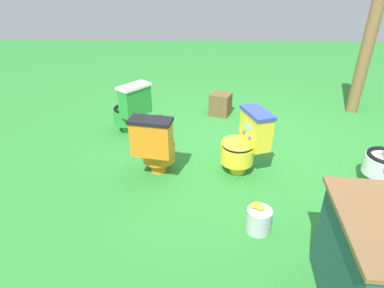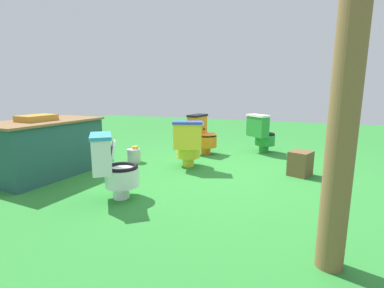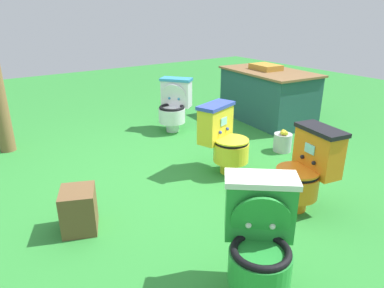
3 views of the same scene
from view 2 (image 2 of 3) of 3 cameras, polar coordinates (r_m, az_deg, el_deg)
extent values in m
plane|color=#2D8433|center=(4.18, 5.54, -5.60)|extent=(14.00, 14.00, 0.00)
cylinder|color=yellow|center=(4.44, -0.76, -3.60)|extent=(0.23, 0.23, 0.14)
cylinder|color=yellow|center=(4.42, -0.76, -1.40)|extent=(0.47, 0.47, 0.20)
torus|color=black|center=(4.40, -0.76, 0.02)|extent=(0.45, 0.45, 0.04)
cylinder|color=#3347B2|center=(4.41, -0.76, -0.64)|extent=(0.30, 0.30, 0.01)
cube|color=yellow|center=(4.18, -0.89, 1.55)|extent=(0.31, 0.45, 0.37)
cube|color=#3347B2|center=(4.15, -0.90, 4.32)|extent=(0.34, 0.48, 0.04)
cube|color=#8CE0E5|center=(4.27, -0.83, 2.44)|extent=(0.04, 0.11, 0.08)
cylinder|color=yellow|center=(4.40, -0.76, 0.30)|extent=(0.46, 0.46, 0.02)
sphere|color=#3347B2|center=(4.29, -1.76, 1.13)|extent=(0.04, 0.04, 0.04)
sphere|color=#3347B2|center=(4.29, 0.11, 1.12)|extent=(0.04, 0.04, 0.04)
cylinder|color=white|center=(3.29, -14.09, -9.32)|extent=(0.25, 0.25, 0.14)
cylinder|color=white|center=(3.23, -13.88, -6.47)|extent=(0.52, 0.52, 0.20)
torus|color=black|center=(3.20, -13.97, -4.56)|extent=(0.50, 0.50, 0.04)
cylinder|color=#338CBF|center=(3.22, -13.93, -5.45)|extent=(0.34, 0.34, 0.01)
cube|color=white|center=(3.16, -17.72, -2.10)|extent=(0.44, 0.40, 0.37)
cube|color=#338CBF|center=(3.13, -17.94, 1.53)|extent=(0.47, 0.43, 0.04)
cube|color=#8CE0E5|center=(3.15, -15.94, -1.11)|extent=(0.09, 0.07, 0.08)
cylinder|color=white|center=(3.17, -15.90, -2.26)|extent=(0.33, 0.29, 0.35)
sphere|color=#338CBF|center=(3.24, -15.81, -2.58)|extent=(0.04, 0.04, 0.04)
sphere|color=#338CBF|center=(3.11, -15.74, -3.17)|extent=(0.04, 0.04, 0.04)
cylinder|color=green|center=(5.57, 14.23, -0.91)|extent=(0.25, 0.25, 0.14)
cylinder|color=green|center=(5.56, 14.46, 0.83)|extent=(0.52, 0.52, 0.20)
torus|color=black|center=(5.54, 14.52, 1.97)|extent=(0.50, 0.50, 0.04)
cylinder|color=white|center=(5.55, 14.49, 1.44)|extent=(0.34, 0.34, 0.01)
cube|color=green|center=(5.38, 13.07, 3.42)|extent=(0.41, 0.44, 0.37)
cube|color=white|center=(5.36, 13.17, 5.58)|extent=(0.44, 0.47, 0.04)
cube|color=#8CE0E5|center=(5.44, 13.88, 4.01)|extent=(0.08, 0.09, 0.08)
cylinder|color=green|center=(5.45, 13.84, 3.33)|extent=(0.29, 0.33, 0.35)
sphere|color=white|center=(5.51, 13.36, 3.06)|extent=(0.04, 0.04, 0.04)
sphere|color=white|center=(5.41, 14.37, 2.87)|extent=(0.04, 0.04, 0.04)
cylinder|color=orange|center=(5.27, 2.78, -1.27)|extent=(0.21, 0.21, 0.14)
cylinder|color=orange|center=(5.22, 2.99, 0.53)|extent=(0.43, 0.43, 0.20)
torus|color=black|center=(5.20, 3.00, 1.74)|extent=(0.41, 0.41, 0.04)
cylinder|color=black|center=(5.21, 2.99, 1.18)|extent=(0.28, 0.28, 0.01)
cube|color=orange|center=(5.28, 1.10, 3.57)|extent=(0.44, 0.26, 0.37)
cube|color=black|center=(5.25, 1.11, 5.76)|extent=(0.47, 0.29, 0.04)
cube|color=#8CE0E5|center=(5.22, 2.06, 4.04)|extent=(0.11, 0.03, 0.08)
cylinder|color=orange|center=(5.20, 3.00, 1.98)|extent=(0.42, 0.42, 0.02)
sphere|color=black|center=(5.29, 2.46, 3.04)|extent=(0.04, 0.04, 0.04)
sphere|color=black|center=(5.17, 1.71, 2.85)|extent=(0.04, 0.04, 0.04)
cube|color=#23514C|center=(4.45, -27.44, -0.88)|extent=(1.47, 0.93, 0.74)
cube|color=brown|center=(4.40, -27.89, 4.03)|extent=(1.54, 1.00, 0.03)
cube|color=#B7842D|center=(4.34, -28.80, 4.60)|extent=(0.47, 0.36, 0.08)
cylinder|color=brown|center=(2.00, 28.09, 3.58)|extent=(0.18, 0.18, 1.97)
cube|color=brown|center=(4.24, 20.97, -3.66)|extent=(0.38, 0.36, 0.34)
cylinder|color=#B7B7BF|center=(4.77, -11.66, -2.30)|extent=(0.22, 0.22, 0.22)
ellipsoid|color=yellow|center=(4.77, -11.13, -0.55)|extent=(0.07, 0.05, 0.05)
ellipsoid|color=yellow|center=(4.74, -11.73, -0.65)|extent=(0.07, 0.05, 0.05)
ellipsoid|color=yellow|center=(4.74, -11.12, -0.63)|extent=(0.07, 0.05, 0.05)
camera|label=1|loc=(6.51, -26.88, 17.43)|focal=30.27mm
camera|label=3|loc=(6.63, 27.55, 13.85)|focal=32.92mm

